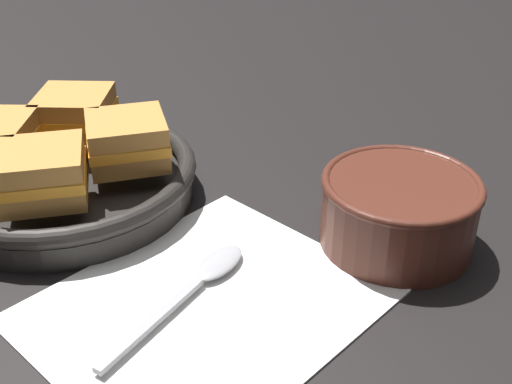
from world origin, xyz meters
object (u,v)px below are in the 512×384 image
soup_bowl (399,208)px  skillet (67,180)px  spoon (202,278)px  sandwich_far_right (75,114)px  sandwich_near_right (42,173)px  sandwich_far_left (127,141)px

soup_bowl → skillet: soup_bowl is taller
spoon → sandwich_far_right: size_ratio=1.65×
skillet → sandwich_near_right: bearing=-138.1°
spoon → sandwich_far_right: (0.06, 0.24, 0.06)m
sandwich_far_right → sandwich_near_right: bearing=-138.1°
soup_bowl → sandwich_far_right: 0.35m
skillet → sandwich_near_right: (-0.05, -0.04, 0.04)m
skillet → sandwich_near_right: 0.08m
spoon → skillet: 0.20m
soup_bowl → sandwich_near_right: 0.31m
soup_bowl → sandwich_far_right: sandwich_far_right is taller
sandwich_far_left → sandwich_far_right: size_ratio=0.99×
sandwich_near_right → sandwich_far_left: size_ratio=1.01×
soup_bowl → sandwich_near_right: bearing=128.3°
spoon → skillet: skillet is taller
sandwich_far_left → sandwich_near_right: bearing=176.9°
sandwich_far_right → soup_bowl: bearing=-73.5°
sandwich_far_left → sandwich_far_right: same height
soup_bowl → sandwich_far_right: bearing=106.5°
spoon → sandwich_far_left: (0.05, 0.15, 0.06)m
skillet → soup_bowl: bearing=-63.2°
sandwich_near_right → sandwich_far_left: same height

